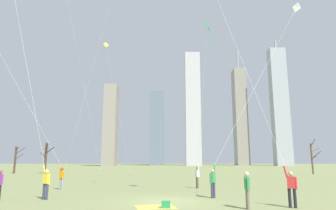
{
  "coord_description": "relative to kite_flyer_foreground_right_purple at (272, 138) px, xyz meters",
  "views": [
    {
      "loc": [
        0.4,
        -16.09,
        2.09
      ],
      "look_at": [
        0.0,
        6.0,
        6.29
      ],
      "focal_mm": 31.5,
      "sensor_mm": 36.0,
      "label": 1
    }
  ],
  "objects": [
    {
      "name": "kite_flyer_midfield_left_orange",
      "position": [
        -12.89,
        2.61,
        1.05
      ],
      "size": [
        5.42,
        2.48,
        16.44
      ],
      "color": "#33384C",
      "rests_on": "ground"
    },
    {
      "name": "ground_plane",
      "position": [
        -5.2,
        1.63,
        -3.19
      ],
      "size": [
        400.0,
        400.0,
        0.0
      ],
      "primitive_type": "plane",
      "color": "#848E56"
    },
    {
      "name": "bare_tree_center",
      "position": [
        -26.76,
        36.54,
        -0.46
      ],
      "size": [
        1.84,
        2.11,
        5.14
      ],
      "color": "#423326",
      "rests_on": "ground"
    },
    {
      "name": "bystander_watching_nearby",
      "position": [
        -1.53,
        -0.87,
        -2.29
      ],
      "size": [
        0.23,
        0.51,
        1.62
      ],
      "color": "#726656",
      "rests_on": "ground"
    },
    {
      "name": "distant_kite_low_near_trees_pink",
      "position": [
        -19.79,
        25.09,
        19.79
      ],
      "size": [
        6.22,
        2.71,
        26.89
      ],
      "color": "pink",
      "rests_on": "ground"
    },
    {
      "name": "skyline_mid_tower_right",
      "position": [
        -12.72,
        127.03,
        14.46
      ],
      "size": [
        6.35,
        6.45,
        35.31
      ],
      "color": "slate",
      "rests_on": "ground"
    },
    {
      "name": "kite_flyer_midfield_right_green",
      "position": [
        -2.9,
        8.49,
        -1.11
      ],
      "size": [
        0.69,
        6.75,
        11.04
      ],
      "color": "#726656",
      "rests_on": "ground"
    },
    {
      "name": "bare_tree_rightmost",
      "position": [
        -31.78,
        36.16,
        -0.8
      ],
      "size": [
        1.46,
        1.88,
        4.51
      ],
      "color": "#423326",
      "rests_on": "ground"
    },
    {
      "name": "kite_flyer_foreground_right_purple",
      "position": [
        0.0,
        0.0,
        0.0
      ],
      "size": [
        4.91,
        3.83,
        18.05
      ],
      "color": "black",
      "rests_on": "ground"
    },
    {
      "name": "skyline_slender_spire",
      "position": [
        27.8,
        127.86,
        20.28
      ],
      "size": [
        5.69,
        8.29,
        56.75
      ],
      "color": "gray",
      "rests_on": "ground"
    },
    {
      "name": "kite_flyer_midfield_center_teal",
      "position": [
        -15.85,
        8.82,
        1.67
      ],
      "size": [
        11.31,
        4.51,
        16.52
      ],
      "color": "gray",
      "rests_on": "ground"
    },
    {
      "name": "skyline_wide_slab",
      "position": [
        -31.31,
        108.89,
        13.87
      ],
      "size": [
        5.32,
        7.31,
        34.12
      ],
      "color": "gray",
      "rests_on": "ground"
    },
    {
      "name": "skyline_squat_block",
      "position": [
        4.38,
        120.87,
        23.26
      ],
      "size": [
        6.94,
        5.59,
        52.9
      ],
      "color": "#B2B2B7",
      "rests_on": "ground"
    },
    {
      "name": "bare_tree_leftmost",
      "position": [
        17.63,
        34.11,
        -0.47
      ],
      "size": [
        2.32,
        2.29,
        5.59
      ],
      "color": "brown",
      "rests_on": "ground"
    },
    {
      "name": "picnic_spot",
      "position": [
        -5.36,
        -0.45,
        -3.1
      ],
      "size": [
        2.08,
        1.78,
        0.31
      ],
      "color": "#D8BF4C",
      "rests_on": "ground"
    },
    {
      "name": "distant_kite_drifting_left_blue",
      "position": [
        -14.44,
        24.13,
        18.06
      ],
      "size": [
        5.42,
        1.68,
        26.05
      ],
      "color": "blue",
      "rests_on": "ground"
    },
    {
      "name": "skyline_mid_tower_left",
      "position": [
        42.01,
        113.5,
        22.85
      ],
      "size": [
        6.92,
        5.11,
        56.38
      ],
      "color": "#9EA3AD",
      "rests_on": "ground"
    },
    {
      "name": "distant_kite_high_overhead_yellow",
      "position": [
        -14.77,
        29.18,
        14.16
      ],
      "size": [
        4.54,
        1.76,
        20.43
      ],
      "color": "yellow",
      "rests_on": "ground"
    },
    {
      "name": "kite_flyer_foreground_left_white",
      "position": [
        -1.23,
        4.3,
        -0.14
      ],
      "size": [
        10.61,
        9.79,
        17.42
      ],
      "color": "#33384C",
      "rests_on": "ground"
    }
  ]
}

